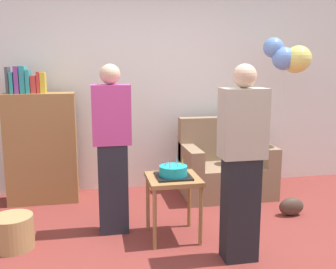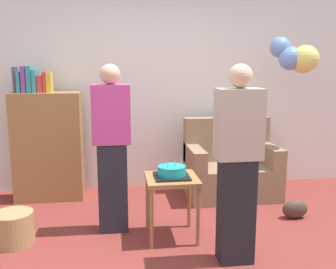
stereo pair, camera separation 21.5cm
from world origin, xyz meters
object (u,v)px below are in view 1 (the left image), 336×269
Objects in this scene: person_blowing_candles at (112,149)px; wicker_basket at (13,232)px; couch at (225,168)px; bookshelf at (41,145)px; birthday_cake at (173,172)px; balloon_bunch at (290,58)px; side_table at (173,186)px; person_holding_cake at (242,163)px; handbag at (291,206)px.

wicker_basket is at bearing 179.02° from person_blowing_candles.
bookshelf reaches higher than couch.
couch is 1.45m from birthday_cake.
wicker_basket is 3.55m from balloon_bunch.
bookshelf is at bearing 173.21° from balloon_bunch.
person_blowing_candles reaches higher than wicker_basket.
bookshelf is at bearing 136.05° from birthday_cake.
bookshelf is 1.85m from side_table.
birthday_cake is at bearing -32.72° from person_holding_cake.
side_table is 2.22m from balloon_bunch.
bookshelf is 2.94m from handbag.
bookshelf is 2.53m from person_holding_cake.
side_table is at bearing -150.26° from balloon_bunch.
bookshelf is 4.46× the size of wicker_basket.
person_holding_cake is at bearing -45.11° from bookshelf.
birthday_cake is 1.50m from handbag.
person_blowing_candles is (-0.55, 0.24, 0.33)m from side_table.
bookshelf reaches higher than birthday_cake.
handbag is at bearing -124.02° from person_holding_cake.
couch is at bearing 166.81° from balloon_bunch.
person_holding_cake is at bearing -105.57° from couch.
person_blowing_candles is (-0.55, 0.24, 0.19)m from birthday_cake.
handbag is at bearing 11.07° from side_table.
person_blowing_candles reaches higher than couch.
wicker_basket is 2.83m from handbag.
person_blowing_candles is 1.00× the size of person_holding_cake.
side_table is 1.65× the size of wicker_basket.
side_table is at bearing -2.15° from wicker_basket.
side_table is 0.36× the size of person_holding_cake.
couch is 0.57× the size of balloon_bunch.
handbag is (2.70, -1.01, -0.59)m from bookshelf.
couch is 0.68× the size of bookshelf.
person_holding_cake is 2.04m from balloon_bunch.
wicker_basket is 0.18× the size of balloon_bunch.
bookshelf is 0.99× the size of person_blowing_candles.
bookshelf is at bearing 114.26° from person_blowing_candles.
person_blowing_candles is at bearing -179.20° from handbag.
couch reaches higher than side_table.
bookshelf is at bearing 159.53° from handbag.
wicker_basket is (-0.13, -1.22, -0.54)m from bookshelf.
birthday_cake is (1.32, -1.28, -0.05)m from bookshelf.
birthday_cake is 1.14× the size of handbag.
bookshelf is 5.02× the size of birthday_cake.
birthday_cake is 1.53m from wicker_basket.
bookshelf is 0.83× the size of balloon_bunch.
handbag is (0.47, -0.82, -0.24)m from couch.
side_table is 0.68m from person_blowing_candles.
wicker_basket is 1.29× the size of handbag.
birthday_cake is at bearing -168.93° from handbag.
balloon_bunch is at bearing 69.47° from handbag.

